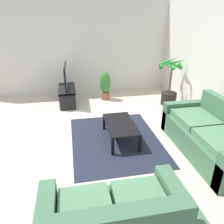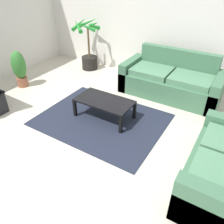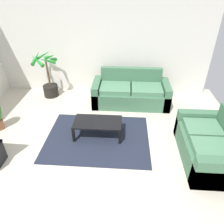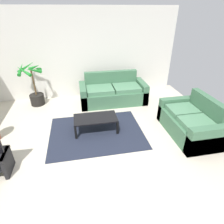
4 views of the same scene
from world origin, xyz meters
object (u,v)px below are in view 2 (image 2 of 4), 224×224
at_px(couch_main, 171,81).
at_px(potted_plant_small, 19,68).
at_px(coffee_table, 104,102).
at_px(potted_palm, 89,51).

xyz_separation_m(couch_main, potted_plant_small, (-3.02, -1.39, 0.14)).
height_order(coffee_table, potted_palm, potted_palm).
distance_m(couch_main, potted_plant_small, 3.32).
bearing_deg(potted_plant_small, potted_palm, 67.72).
xyz_separation_m(coffee_table, potted_plant_small, (-2.30, 0.08, 0.13)).
height_order(coffee_table, potted_plant_small, potted_plant_small).
bearing_deg(coffee_table, potted_plant_small, 178.09).
bearing_deg(couch_main, potted_plant_small, -155.23).
height_order(potted_palm, potted_plant_small, potted_palm).
relative_size(coffee_table, potted_palm, 0.80).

